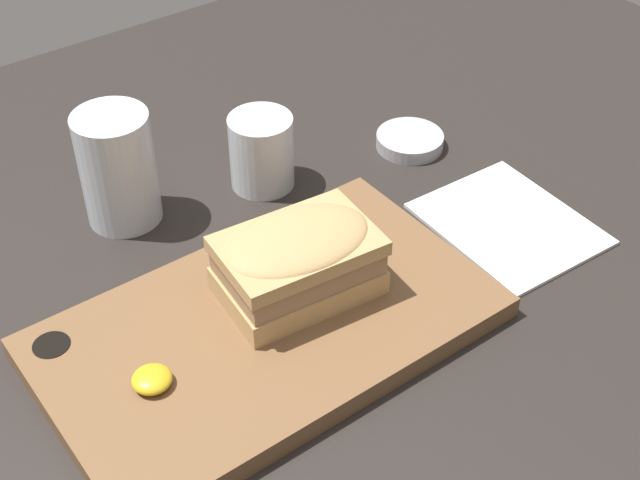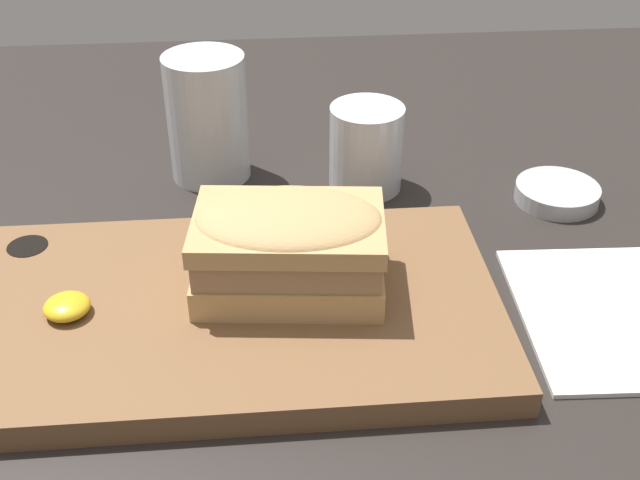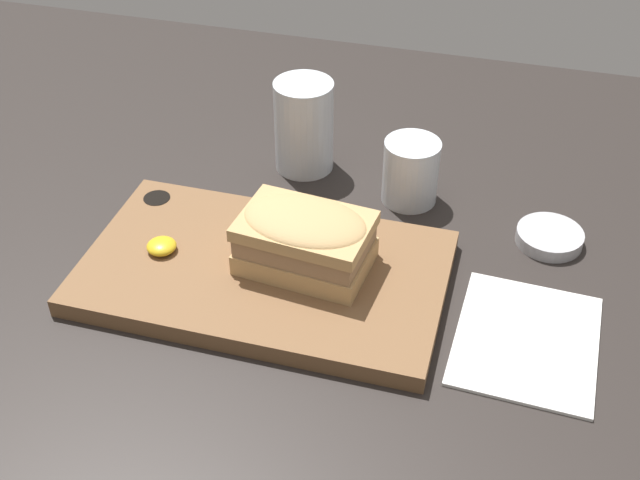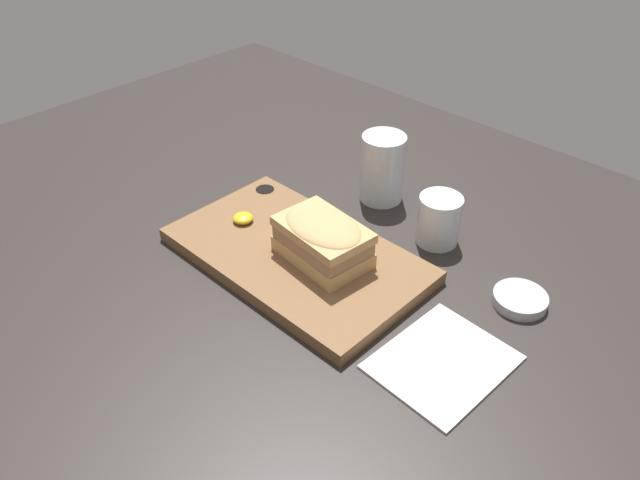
{
  "view_description": "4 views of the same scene",
  "coord_description": "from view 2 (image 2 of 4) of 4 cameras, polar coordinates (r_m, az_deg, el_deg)",
  "views": [
    {
      "loc": [
        -30.0,
        -45.48,
        59.9
      ],
      "look_at": [
        6.57,
        3.56,
        8.48
      ],
      "focal_mm": 50.0,
      "sensor_mm": 36.0,
      "label": 1
    },
    {
      "loc": [
        1.93,
        -45.3,
        40.6
      ],
      "look_at": [
        6.16,
        3.66,
        7.79
      ],
      "focal_mm": 45.0,
      "sensor_mm": 36.0,
      "label": 2
    },
    {
      "loc": [
        23.24,
        -60.66,
        61.18
      ],
      "look_at": [
        5.58,
        2.84,
        8.2
      ],
      "focal_mm": 45.0,
      "sensor_mm": 36.0,
      "label": 3
    },
    {
      "loc": [
        54.96,
        -50.48,
        62.47
      ],
      "look_at": [
        2.99,
        3.44,
        6.97
      ],
      "focal_mm": 35.0,
      "sensor_mm": 36.0,
      "label": 4
    }
  ],
  "objects": [
    {
      "name": "dining_table",
      "position": [
        0.6,
        -5.59,
        -7.61
      ],
      "size": [
        161.96,
        126.71,
        2.0
      ],
      "color": "#282321",
      "rests_on": "ground"
    },
    {
      "name": "napkin",
      "position": [
        0.65,
        20.03,
        -4.8
      ],
      "size": [
        14.81,
        17.62,
        0.4
      ],
      "rotation": [
        0.0,
        0.0,
        -0.04
      ],
      "color": "white",
      "rests_on": "dining_table"
    },
    {
      "name": "serving_board",
      "position": [
        0.6,
        -6.31,
        -4.96
      ],
      "size": [
        39.62,
        23.22,
        2.2
      ],
      "color": "brown",
      "rests_on": "dining_table"
    },
    {
      "name": "condiment_dish",
      "position": [
        0.78,
        16.5,
        3.2
      ],
      "size": [
        7.74,
        7.74,
        1.6
      ],
      "color": "#B2B2B7",
      "rests_on": "dining_table"
    },
    {
      "name": "wine_glass",
      "position": [
        0.76,
        3.29,
        6.33
      ],
      "size": [
        6.92,
        6.92,
        8.19
      ],
      "color": "silver",
      "rests_on": "dining_table"
    },
    {
      "name": "sandwich",
      "position": [
        0.58,
        -2.23,
        -0.28
      ],
      "size": [
        14.66,
        10.46,
        7.01
      ],
      "rotation": [
        0.0,
        0.0,
        -0.1
      ],
      "color": "tan",
      "rests_on": "serving_board"
    },
    {
      "name": "water_glass",
      "position": [
        0.78,
        -7.96,
        8.07
      ],
      "size": [
        7.65,
        7.65,
        12.17
      ],
      "color": "silver",
      "rests_on": "dining_table"
    },
    {
      "name": "mustard_dollop",
      "position": [
        0.6,
        -17.55,
        -4.53
      ],
      "size": [
        3.33,
        3.33,
        1.33
      ],
      "color": "gold",
      "rests_on": "serving_board"
    }
  ]
}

